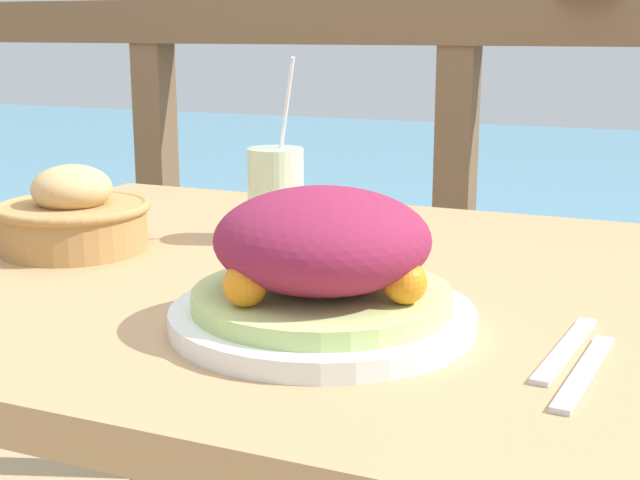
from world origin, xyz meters
TOP-DOWN VIEW (x-y plane):
  - patio_table at (0.00, 0.00)m, footprint 1.08×0.87m
  - railing_fence at (0.00, 0.75)m, footprint 2.80×0.08m
  - sea_backdrop at (0.00, 3.25)m, footprint 12.00×4.00m
  - salad_plate at (0.11, -0.18)m, footprint 0.29×0.29m
  - drink_glass at (-0.09, 0.13)m, footprint 0.08×0.08m
  - bread_basket at (-0.30, -0.02)m, footprint 0.20×0.20m
  - fork at (0.34, -0.15)m, footprint 0.03×0.18m
  - knife at (0.36, -0.20)m, footprint 0.03×0.18m

SIDE VIEW (x-z plane):
  - sea_backdrop at x=0.00m, z-range 0.00..0.40m
  - patio_table at x=0.00m, z-range 0.28..1.05m
  - railing_fence at x=0.00m, z-range 0.20..1.31m
  - fork at x=0.34m, z-range 0.77..0.77m
  - knife at x=0.36m, z-range 0.77..0.77m
  - bread_basket at x=-0.30m, z-range 0.76..0.87m
  - salad_plate at x=0.11m, z-range 0.76..0.89m
  - drink_glass at x=-0.09m, z-range 0.71..0.95m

